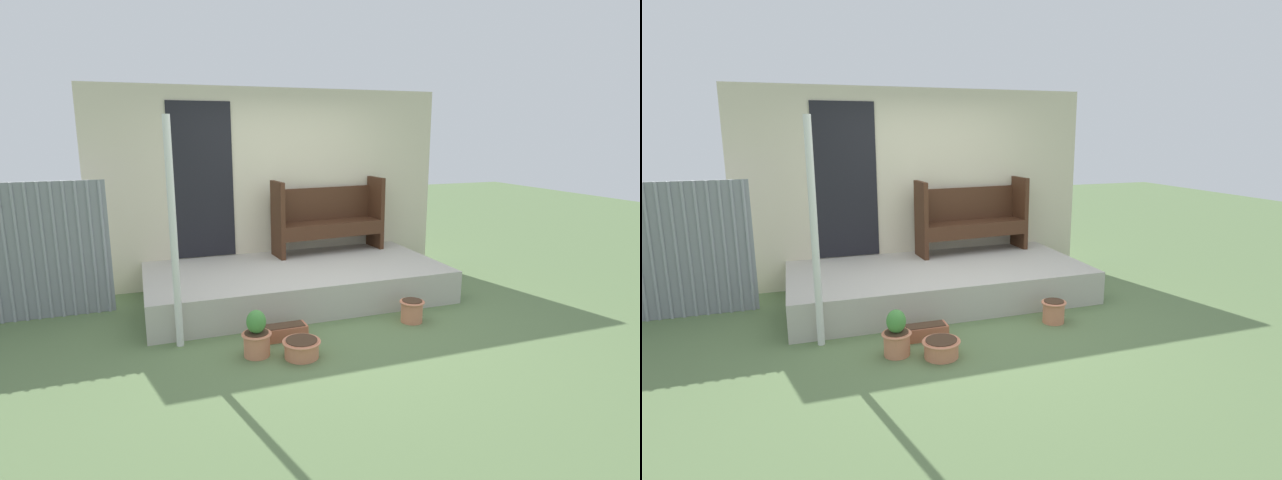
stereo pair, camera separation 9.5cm
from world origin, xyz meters
The scene contains 9 objects.
ground_plane centered at (0.00, 0.00, 0.00)m, with size 24.00×24.00×0.00m, color #5B7547.
porch_slab centered at (-0.05, 0.89, 0.20)m, with size 3.59×1.78×0.40m.
house_wall centered at (-0.09, 1.81, 1.30)m, with size 4.79×0.08×2.60m.
support_post centered at (-1.55, -0.09, 1.09)m, with size 0.07×0.07×2.19m.
bench centered at (0.61, 1.53, 0.90)m, with size 1.57×0.53×1.01m.
flower_pot_left centered at (-0.90, -0.56, 0.19)m, with size 0.28×0.28×0.44m.
flower_pot_middle centered at (-0.52, -0.74, 0.10)m, with size 0.36×0.36×0.17m.
flower_pot_right centered at (0.88, -0.32, 0.13)m, with size 0.27×0.27×0.25m.
planter_box_rect centered at (-0.55, -0.28, 0.07)m, with size 0.44×0.19×0.15m.
Camera 1 is at (-1.83, -4.79, 2.04)m, focal length 28.00 mm.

